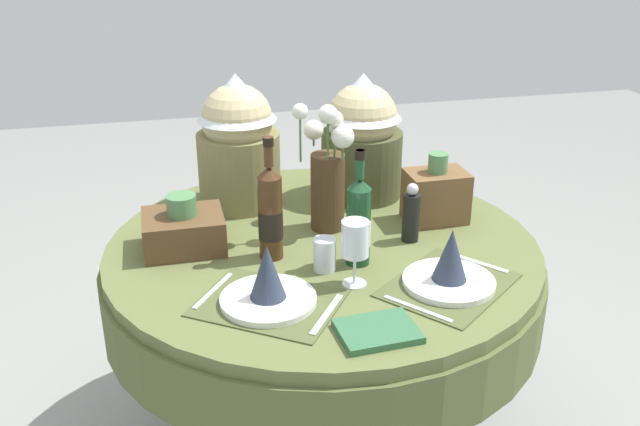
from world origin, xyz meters
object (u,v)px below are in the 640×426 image
place_setting_right (450,270)px  woven_basket_side_right (436,195)px  tumbler_near_left (325,254)px  gift_tub_back_right (362,132)px  book_on_table (378,331)px  dining_table (322,285)px  gift_tub_back_left (238,136)px  woven_basket_side_left (184,229)px  wine_bottle_left (358,221)px  wine_glass_right (355,240)px  place_setting_left (268,287)px  wine_bottle_centre (270,213)px  flower_vase (328,173)px  pepper_mill (411,215)px

place_setting_right → woven_basket_side_right: bearing=73.1°
tumbler_near_left → gift_tub_back_right: size_ratio=0.22×
book_on_table → gift_tub_back_right: size_ratio=0.43×
dining_table → gift_tub_back_left: (-0.19, 0.35, 0.37)m
gift_tub_back_left → woven_basket_side_left: bearing=-124.4°
wine_bottle_left → wine_glass_right: wine_bottle_left is taller
tumbler_near_left → gift_tub_back_right: bearing=63.3°
place_setting_left → place_setting_right: bearing=-2.4°
dining_table → place_setting_left: (-0.21, -0.30, 0.19)m
place_setting_right → wine_bottle_centre: bearing=147.3°
place_setting_right → tumbler_near_left: (-0.29, 0.16, -0.00)m
woven_basket_side_right → gift_tub_back_left: bearing=154.0°
gift_tub_back_left → flower_vase: bearing=-48.2°
book_on_table → gift_tub_back_left: size_ratio=0.42×
tumbler_near_left → wine_bottle_centre: bearing=139.6°
place_setting_left → woven_basket_side_right: 0.70m
wine_glass_right → tumbler_near_left: bearing=119.9°
woven_basket_side_left → woven_basket_side_right: (0.77, 0.02, 0.03)m
pepper_mill → gift_tub_back_right: gift_tub_back_right is taller
pepper_mill → gift_tub_back_left: (-0.45, 0.40, 0.15)m
wine_glass_right → woven_basket_side_right: (0.36, 0.33, -0.04)m
wine_glass_right → dining_table: bearing=94.7°
dining_table → woven_basket_side_left: bearing=171.7°
pepper_mill → gift_tub_back_left: size_ratio=0.42×
gift_tub_back_left → woven_basket_side_left: gift_tub_back_left is taller
woven_basket_side_left → wine_bottle_centre: bearing=-26.0°
tumbler_near_left → dining_table: bearing=78.2°
tumbler_near_left → wine_bottle_left: bearing=9.7°
flower_vase → wine_glass_right: 0.36m
dining_table → place_setting_right: place_setting_right is taller
dining_table → wine_glass_right: wine_glass_right is taller
place_setting_left → wine_bottle_centre: bearing=78.3°
flower_vase → place_setting_right: bearing=-62.5°
wine_bottle_left → woven_basket_side_left: 0.51m
wine_bottle_centre → wine_glass_right: size_ratio=1.95×
dining_table → place_setting_right: size_ratio=3.00×
woven_basket_side_left → wine_glass_right: bearing=-37.4°
place_setting_right → gift_tub_back_left: gift_tub_back_left is taller
tumbler_near_left → pepper_mill: bearing=22.2°
wine_glass_right → tumbler_near_left: size_ratio=1.97×
place_setting_left → woven_basket_side_left: (-0.18, 0.36, 0.01)m
dining_table → wine_bottle_centre: size_ratio=3.66×
wine_bottle_left → gift_tub_back_left: (-0.26, 0.50, 0.10)m
place_setting_right → wine_bottle_centre: wine_bottle_centre is taller
gift_tub_back_left → gift_tub_back_right: (0.41, -0.02, -0.01)m
place_setting_left → tumbler_near_left: (0.18, 0.14, -0.00)m
woven_basket_side_right → pepper_mill: bearing=-136.1°
place_setting_right → gift_tub_back_left: 0.83m
wine_bottle_centre → tumbler_near_left: wine_bottle_centre is taller
flower_vase → woven_basket_side_left: bearing=-175.2°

